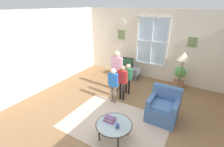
{
  "coord_description": "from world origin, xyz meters",
  "views": [
    {
      "loc": [
        1.9,
        -3.14,
        2.88
      ],
      "look_at": [
        -0.29,
        0.52,
        1.05
      ],
      "focal_mm": 26.04,
      "sensor_mm": 36.0,
      "label": 1
    }
  ],
  "objects_px": {
    "person_pink_shirt": "(117,67)",
    "coffee_table": "(114,125)",
    "tv_stand": "(126,72)",
    "television": "(126,62)",
    "remote_near_books": "(114,119)",
    "person_green_shirt": "(128,75)",
    "book_stack": "(110,119)",
    "potted_plant_by_window": "(179,77)",
    "floor_lamp": "(183,63)",
    "armchair": "(163,108)",
    "person_red_shirt": "(122,79)",
    "person_blue_shirt": "(113,82)",
    "cup": "(117,126)"
  },
  "relations": [
    {
      "from": "television",
      "to": "person_green_shirt",
      "type": "distance_m",
      "value": 1.4
    },
    {
      "from": "remote_near_books",
      "to": "floor_lamp",
      "type": "distance_m",
      "value": 2.3
    },
    {
      "from": "coffee_table",
      "to": "potted_plant_by_window",
      "type": "bearing_deg",
      "value": 76.6
    },
    {
      "from": "person_red_shirt",
      "to": "cup",
      "type": "bearing_deg",
      "value": -65.67
    },
    {
      "from": "tv_stand",
      "to": "person_pink_shirt",
      "type": "bearing_deg",
      "value": -78.78
    },
    {
      "from": "person_blue_shirt",
      "to": "potted_plant_by_window",
      "type": "distance_m",
      "value": 2.63
    },
    {
      "from": "coffee_table",
      "to": "person_blue_shirt",
      "type": "bearing_deg",
      "value": 121.13
    },
    {
      "from": "potted_plant_by_window",
      "to": "floor_lamp",
      "type": "xyz_separation_m",
      "value": [
        0.18,
        -1.48,
        1.04
      ]
    },
    {
      "from": "floor_lamp",
      "to": "person_blue_shirt",
      "type": "bearing_deg",
      "value": -161.18
    },
    {
      "from": "person_green_shirt",
      "to": "person_pink_shirt",
      "type": "bearing_deg",
      "value": -178.35
    },
    {
      "from": "armchair",
      "to": "person_green_shirt",
      "type": "xyz_separation_m",
      "value": [
        -1.4,
        0.73,
        0.35
      ]
    },
    {
      "from": "coffee_table",
      "to": "person_pink_shirt",
      "type": "bearing_deg",
      "value": 117.67
    },
    {
      "from": "cup",
      "to": "floor_lamp",
      "type": "bearing_deg",
      "value": 65.97
    },
    {
      "from": "television",
      "to": "coffee_table",
      "type": "bearing_deg",
      "value": -68.21
    },
    {
      "from": "coffee_table",
      "to": "book_stack",
      "type": "distance_m",
      "value": 0.16
    },
    {
      "from": "television",
      "to": "person_blue_shirt",
      "type": "relative_size",
      "value": 0.53
    },
    {
      "from": "book_stack",
      "to": "person_blue_shirt",
      "type": "height_order",
      "value": "person_blue_shirt"
    },
    {
      "from": "remote_near_books",
      "to": "potted_plant_by_window",
      "type": "xyz_separation_m",
      "value": [
        0.9,
        3.21,
        0.02
      ]
    },
    {
      "from": "tv_stand",
      "to": "remote_near_books",
      "type": "relative_size",
      "value": 8.12
    },
    {
      "from": "person_blue_shirt",
      "to": "coffee_table",
      "type": "bearing_deg",
      "value": -58.87
    },
    {
      "from": "person_red_shirt",
      "to": "potted_plant_by_window",
      "type": "distance_m",
      "value": 2.3
    },
    {
      "from": "coffee_table",
      "to": "person_red_shirt",
      "type": "height_order",
      "value": "person_red_shirt"
    },
    {
      "from": "tv_stand",
      "to": "television",
      "type": "distance_m",
      "value": 0.44
    },
    {
      "from": "remote_near_books",
      "to": "person_green_shirt",
      "type": "distance_m",
      "value": 1.97
    },
    {
      "from": "coffee_table",
      "to": "tv_stand",
      "type": "bearing_deg",
      "value": 111.78
    },
    {
      "from": "floor_lamp",
      "to": "book_stack",
      "type": "bearing_deg",
      "value": -121.68
    },
    {
      "from": "floor_lamp",
      "to": "armchair",
      "type": "bearing_deg",
      "value": -110.29
    },
    {
      "from": "person_green_shirt",
      "to": "potted_plant_by_window",
      "type": "relative_size",
      "value": 1.32
    },
    {
      "from": "person_red_shirt",
      "to": "potted_plant_by_window",
      "type": "bearing_deg",
      "value": 51.39
    },
    {
      "from": "remote_near_books",
      "to": "person_green_shirt",
      "type": "bearing_deg",
      "value": 106.03
    },
    {
      "from": "armchair",
      "to": "tv_stand",
      "type": "bearing_deg",
      "value": 136.44
    },
    {
      "from": "coffee_table",
      "to": "armchair",
      "type": "bearing_deg",
      "value": 59.2
    },
    {
      "from": "person_red_shirt",
      "to": "potted_plant_by_window",
      "type": "relative_size",
      "value": 1.43
    },
    {
      "from": "tv_stand",
      "to": "floor_lamp",
      "type": "bearing_deg",
      "value": -31.04
    },
    {
      "from": "person_green_shirt",
      "to": "floor_lamp",
      "type": "distance_m",
      "value": 1.81
    },
    {
      "from": "book_stack",
      "to": "coffee_table",
      "type": "bearing_deg",
      "value": -19.41
    },
    {
      "from": "person_green_shirt",
      "to": "potted_plant_by_window",
      "type": "bearing_deg",
      "value": 43.07
    },
    {
      "from": "person_pink_shirt",
      "to": "person_red_shirt",
      "type": "xyz_separation_m",
      "value": [
        0.43,
        -0.43,
        -0.18
      ]
    },
    {
      "from": "person_pink_shirt",
      "to": "coffee_table",
      "type": "bearing_deg",
      "value": -62.33
    },
    {
      "from": "television",
      "to": "potted_plant_by_window",
      "type": "relative_size",
      "value": 0.75
    },
    {
      "from": "armchair",
      "to": "person_green_shirt",
      "type": "distance_m",
      "value": 1.62
    },
    {
      "from": "book_stack",
      "to": "person_red_shirt",
      "type": "distance_m",
      "value": 1.63
    },
    {
      "from": "person_pink_shirt",
      "to": "person_green_shirt",
      "type": "relative_size",
      "value": 1.35
    },
    {
      "from": "television",
      "to": "person_red_shirt",
      "type": "relative_size",
      "value": 0.52
    },
    {
      "from": "potted_plant_by_window",
      "to": "floor_lamp",
      "type": "relative_size",
      "value": 0.47
    },
    {
      "from": "television",
      "to": "person_blue_shirt",
      "type": "bearing_deg",
      "value": -75.02
    },
    {
      "from": "armchair",
      "to": "coffee_table",
      "type": "bearing_deg",
      "value": -120.8
    },
    {
      "from": "book_stack",
      "to": "potted_plant_by_window",
      "type": "relative_size",
      "value": 0.32
    },
    {
      "from": "cup",
      "to": "person_pink_shirt",
      "type": "xyz_separation_m",
      "value": [
        -1.17,
        2.07,
        0.47
      ]
    },
    {
      "from": "person_green_shirt",
      "to": "tv_stand",
      "type": "bearing_deg",
      "value": 118.34
    }
  ]
}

